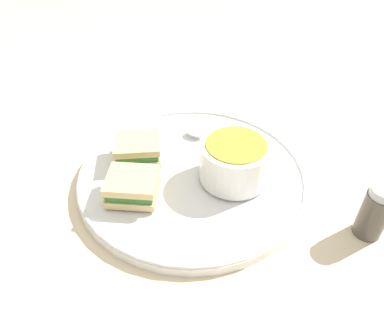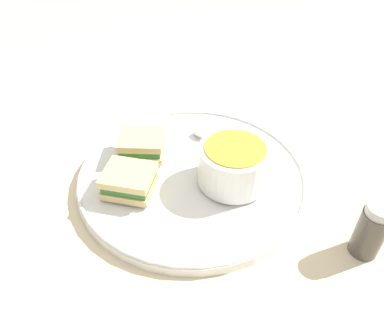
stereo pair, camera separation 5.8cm
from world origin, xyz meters
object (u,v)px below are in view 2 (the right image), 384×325
Objects in this scene: soup_bowl at (234,165)px; sandwich_half_near at (142,145)px; sandwich_half_far at (129,181)px; salt_shaker at (371,230)px; spoon at (205,135)px.

soup_bowl is 0.16m from sandwich_half_near.
salt_shaker reaches higher than sandwich_half_far.
sandwich_half_far is 0.94× the size of salt_shaker.
soup_bowl is 1.22× the size of sandwich_half_near.
salt_shaker is at bearing -87.95° from sandwich_half_far.
sandwich_half_near is (0.02, 0.16, -0.01)m from soup_bowl.
salt_shaker is at bearing 166.89° from spoon.
sandwich_half_far is (-0.16, 0.07, 0.01)m from spoon.
salt_shaker reaches higher than spoon.
sandwich_half_near is 0.36m from salt_shaker.
sandwich_half_near is (-0.08, 0.09, 0.01)m from spoon.
soup_bowl and salt_shaker have the same top height.
salt_shaker is at bearing -106.21° from soup_bowl.
salt_shaker is (-0.06, -0.19, -0.01)m from soup_bowl.
spoon is at bearing -21.99° from sandwich_half_far.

